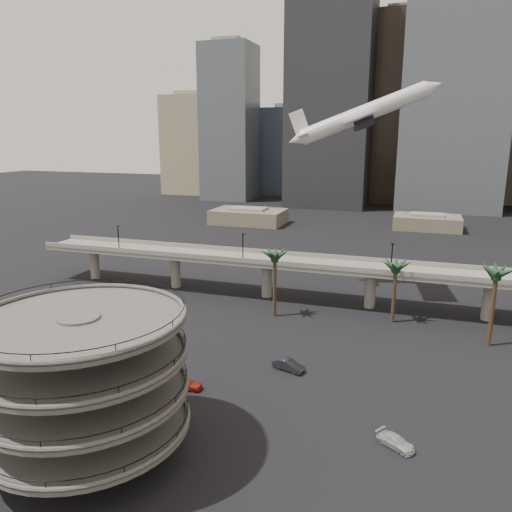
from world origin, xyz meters
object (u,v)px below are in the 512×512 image
(car_c, at_px, (396,442))
(overpass, at_px, (317,268))
(parking_ramp, at_px, (83,373))
(car_b, at_px, (289,365))
(car_a, at_px, (186,384))
(airborne_jet, at_px, (362,115))

(car_c, bearing_deg, overpass, 54.71)
(parking_ramp, relative_size, car_b, 4.45)
(parking_ramp, relative_size, car_c, 4.84)
(parking_ramp, xyz_separation_m, overpass, (13.00, 59.00, -2.50))
(car_a, relative_size, car_c, 0.97)
(overpass, xyz_separation_m, car_b, (2.52, -32.36, -6.52))
(overpass, bearing_deg, car_c, -68.04)
(parking_ramp, distance_m, car_a, 19.30)
(car_b, height_order, car_c, car_b)
(parking_ramp, xyz_separation_m, car_c, (31.88, 12.18, -9.17))
(car_a, xyz_separation_m, car_c, (28.41, -4.49, -0.09))
(car_a, bearing_deg, parking_ramp, 164.87)
(airborne_jet, bearing_deg, overpass, -124.86)
(parking_ramp, relative_size, car_a, 4.98)
(overpass, height_order, car_a, overpass)
(airborne_jet, distance_m, car_a, 68.48)
(overpass, bearing_deg, car_b, -85.54)
(overpass, xyz_separation_m, car_a, (-9.53, -42.32, -6.58))
(car_c, bearing_deg, airborne_jet, 44.86)
(car_b, distance_m, car_c, 21.83)
(airborne_jet, xyz_separation_m, car_a, (-15.64, -55.02, -37.66))
(car_c, bearing_deg, car_a, 113.76)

